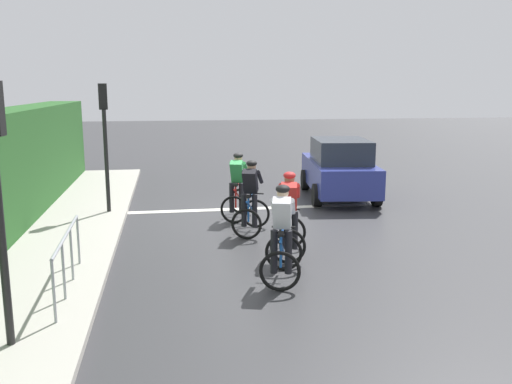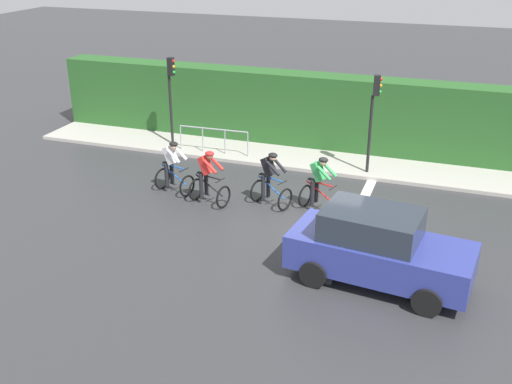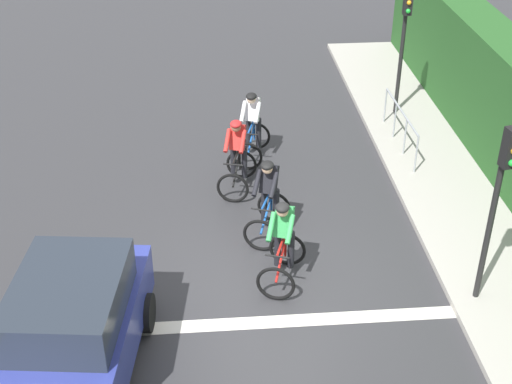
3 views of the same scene
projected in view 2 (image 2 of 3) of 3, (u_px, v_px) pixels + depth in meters
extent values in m
plane|color=#333335|center=(322.00, 216.00, 17.21)|extent=(80.00, 80.00, 0.00)
cube|color=#ADA89E|center=(297.00, 155.00, 21.67)|extent=(2.80, 19.72, 0.12)
cube|color=tan|center=(304.00, 142.00, 22.38)|extent=(0.44, 19.72, 0.49)
cube|color=#265623|center=(307.00, 111.00, 22.19)|extent=(1.10, 19.72, 2.73)
cube|color=silver|center=(354.00, 220.00, 16.93)|extent=(7.00, 0.30, 0.01)
torus|color=black|center=(187.00, 186.00, 18.34)|extent=(0.67, 0.24, 0.68)
torus|color=black|center=(162.00, 179.00, 18.87)|extent=(0.67, 0.24, 0.68)
cylinder|color=#1E59B2|center=(174.00, 175.00, 18.50)|extent=(0.30, 0.96, 0.51)
cylinder|color=#1E59B2|center=(167.00, 172.00, 18.65)|extent=(0.04, 0.04, 0.55)
cylinder|color=#1E59B2|center=(175.00, 167.00, 18.37)|extent=(0.23, 0.70, 0.04)
cube|color=black|center=(166.00, 163.00, 18.54)|extent=(0.15, 0.24, 0.04)
cylinder|color=black|center=(184.00, 170.00, 18.19)|extent=(0.41, 0.14, 0.03)
cube|color=white|center=(170.00, 155.00, 18.31)|extent=(0.40, 0.47, 0.57)
sphere|color=beige|center=(174.00, 146.00, 18.11)|extent=(0.20, 0.20, 0.20)
ellipsoid|color=black|center=(174.00, 144.00, 18.08)|extent=(0.31, 0.33, 0.14)
cylinder|color=black|center=(172.00, 173.00, 18.71)|extent=(0.12, 0.12, 0.74)
cylinder|color=black|center=(167.00, 175.00, 18.53)|extent=(0.12, 0.12, 0.74)
cylinder|color=white|center=(181.00, 154.00, 18.26)|extent=(0.21, 0.48, 0.37)
cylinder|color=white|center=(174.00, 157.00, 18.02)|extent=(0.21, 0.48, 0.37)
torus|color=black|center=(223.00, 197.00, 17.57)|extent=(0.67, 0.22, 0.68)
torus|color=black|center=(196.00, 189.00, 18.09)|extent=(0.67, 0.22, 0.68)
cylinder|color=black|center=(209.00, 185.00, 17.73)|extent=(0.28, 0.97, 0.51)
cylinder|color=black|center=(201.00, 182.00, 17.88)|extent=(0.04, 0.04, 0.55)
cylinder|color=black|center=(210.00, 177.00, 17.60)|extent=(0.22, 0.70, 0.04)
cube|color=black|center=(201.00, 173.00, 17.76)|extent=(0.15, 0.24, 0.04)
cylinder|color=black|center=(220.00, 180.00, 17.43)|extent=(0.42, 0.13, 0.03)
cube|color=red|center=(206.00, 165.00, 17.54)|extent=(0.39, 0.47, 0.57)
sphere|color=#9E7051|center=(210.00, 156.00, 17.34)|extent=(0.20, 0.20, 0.20)
ellipsoid|color=red|center=(210.00, 154.00, 17.31)|extent=(0.30, 0.33, 0.14)
cylinder|color=black|center=(206.00, 183.00, 17.93)|extent=(0.12, 0.12, 0.74)
cylinder|color=black|center=(201.00, 186.00, 17.75)|extent=(0.12, 0.12, 0.74)
cylinder|color=red|center=(217.00, 164.00, 17.49)|extent=(0.20, 0.49, 0.37)
cylinder|color=red|center=(210.00, 167.00, 17.25)|extent=(0.20, 0.49, 0.37)
torus|color=black|center=(285.00, 200.00, 17.41)|extent=(0.66, 0.29, 0.68)
torus|color=black|center=(258.00, 191.00, 18.01)|extent=(0.66, 0.29, 0.68)
cylinder|color=#1E59B2|center=(271.00, 187.00, 17.61)|extent=(0.38, 0.94, 0.51)
cylinder|color=#1E59B2|center=(263.00, 184.00, 17.78)|extent=(0.04, 0.04, 0.55)
cylinder|color=#1E59B2|center=(273.00, 179.00, 17.47)|extent=(0.29, 0.69, 0.04)
cube|color=black|center=(263.00, 174.00, 17.66)|extent=(0.17, 0.24, 0.04)
cylinder|color=black|center=(282.00, 183.00, 17.27)|extent=(0.41, 0.18, 0.03)
cube|color=black|center=(269.00, 167.00, 17.42)|extent=(0.42, 0.49, 0.57)
sphere|color=tan|center=(273.00, 158.00, 17.21)|extent=(0.20, 0.20, 0.20)
ellipsoid|color=black|center=(273.00, 155.00, 17.18)|extent=(0.32, 0.35, 0.14)
cylinder|color=black|center=(268.00, 185.00, 17.82)|extent=(0.12, 0.12, 0.74)
cylinder|color=black|center=(263.00, 187.00, 17.65)|extent=(0.12, 0.12, 0.74)
cylinder|color=black|center=(280.00, 165.00, 17.35)|extent=(0.25, 0.48, 0.37)
cylinder|color=black|center=(273.00, 169.00, 17.12)|extent=(0.25, 0.48, 0.37)
torus|color=black|center=(335.00, 205.00, 17.08)|extent=(0.66, 0.27, 0.68)
torus|color=black|center=(305.00, 196.00, 17.65)|extent=(0.66, 0.27, 0.68)
cylinder|color=red|center=(320.00, 192.00, 17.27)|extent=(0.35, 0.95, 0.51)
cylinder|color=red|center=(311.00, 189.00, 17.43)|extent=(0.04, 0.04, 0.55)
cylinder|color=red|center=(322.00, 184.00, 17.13)|extent=(0.26, 0.69, 0.04)
cube|color=black|center=(312.00, 179.00, 17.31)|extent=(0.16, 0.24, 0.04)
cylinder|color=black|center=(333.00, 188.00, 16.94)|extent=(0.41, 0.16, 0.03)
cube|color=green|center=(318.00, 171.00, 17.08)|extent=(0.41, 0.48, 0.57)
sphere|color=tan|center=(323.00, 162.00, 16.87)|extent=(0.20, 0.20, 0.20)
ellipsoid|color=black|center=(323.00, 160.00, 16.84)|extent=(0.32, 0.34, 0.14)
cylinder|color=black|center=(317.00, 190.00, 17.48)|extent=(0.12, 0.12, 0.74)
cylinder|color=black|center=(312.00, 192.00, 17.30)|extent=(0.12, 0.12, 0.74)
cylinder|color=green|center=(330.00, 170.00, 17.01)|extent=(0.23, 0.48, 0.37)
cylinder|color=green|center=(324.00, 173.00, 16.78)|extent=(0.23, 0.48, 0.37)
cube|color=navy|center=(380.00, 255.00, 13.71)|extent=(2.17, 4.27, 0.80)
cube|color=#262D38|center=(372.00, 224.00, 13.52)|extent=(1.74, 2.29, 0.66)
cylinder|color=black|center=(442.00, 265.00, 14.03)|extent=(0.29, 0.66, 0.64)
cylinder|color=black|center=(427.00, 302.00, 12.66)|extent=(0.29, 0.66, 0.64)
cylinder|color=black|center=(338.00, 243.00, 15.06)|extent=(0.29, 0.66, 0.64)
cylinder|color=black|center=(314.00, 274.00, 13.69)|extent=(0.29, 0.66, 0.64)
cube|color=#EAEACC|center=(476.00, 261.00, 13.28)|extent=(0.29, 0.11, 0.16)
cube|color=#EAEACC|center=(469.00, 283.00, 12.44)|extent=(0.29, 0.11, 0.16)
cylinder|color=black|center=(370.00, 136.00, 19.52)|extent=(0.10, 0.10, 2.70)
cube|color=black|center=(377.00, 85.00, 18.84)|extent=(0.23, 0.23, 0.64)
sphere|color=red|center=(381.00, 79.00, 18.75)|extent=(0.11, 0.11, 0.11)
sphere|color=orange|center=(380.00, 86.00, 18.83)|extent=(0.11, 0.11, 0.11)
sphere|color=green|center=(380.00, 92.00, 18.91)|extent=(0.11, 0.11, 0.11)
cylinder|color=black|center=(171.00, 112.00, 22.15)|extent=(0.10, 0.10, 2.70)
cube|color=black|center=(171.00, 66.00, 21.45)|extent=(0.21, 0.21, 0.64)
sphere|color=red|center=(173.00, 61.00, 21.33)|extent=(0.11, 0.11, 0.11)
sphere|color=orange|center=(174.00, 67.00, 21.41)|extent=(0.11, 0.11, 0.11)
sphere|color=green|center=(174.00, 72.00, 21.49)|extent=(0.11, 0.11, 0.11)
cylinder|color=#999EA3|center=(213.00, 129.00, 21.39)|extent=(0.12, 2.56, 0.05)
cylinder|color=#999EA3|center=(248.00, 146.00, 21.23)|extent=(0.04, 0.04, 1.00)
cylinder|color=#999EA3|center=(225.00, 144.00, 21.47)|extent=(0.04, 0.04, 1.00)
cylinder|color=#999EA3|center=(203.00, 141.00, 21.71)|extent=(0.04, 0.04, 1.00)
cylinder|color=#999EA3|center=(181.00, 139.00, 21.95)|extent=(0.04, 0.04, 1.00)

